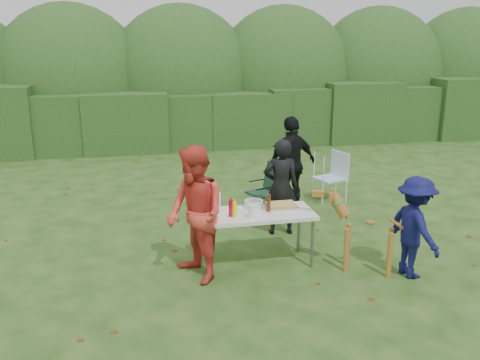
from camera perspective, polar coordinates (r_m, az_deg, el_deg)
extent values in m
plane|color=#1E4211|center=(6.93, 1.71, -9.96)|extent=(80.00, 80.00, 0.00)
cube|color=#23471C|center=(14.31, -5.84, 7.02)|extent=(22.00, 1.40, 1.70)
ellipsoid|color=#3D6628|center=(15.80, -6.56, 10.56)|extent=(20.00, 2.60, 3.20)
cube|color=silver|center=(6.84, 2.04, -3.84)|extent=(1.50, 0.70, 0.05)
cylinder|color=slate|center=(6.59, -3.21, -8.08)|extent=(0.04, 0.04, 0.69)
cylinder|color=slate|center=(6.91, 8.10, -7.07)|extent=(0.04, 0.04, 0.69)
cylinder|color=slate|center=(7.11, -3.90, -6.29)|extent=(0.04, 0.04, 0.69)
cylinder|color=slate|center=(7.40, 6.63, -5.44)|extent=(0.04, 0.04, 0.69)
imported|color=black|center=(7.91, 4.60, -0.79)|extent=(0.59, 0.42, 1.52)
imported|color=red|center=(6.36, -5.03, -3.91)|extent=(0.92, 1.03, 1.74)
imported|color=black|center=(8.96, 5.81, 1.76)|extent=(1.08, 0.73, 1.70)
imported|color=#0D0F4A|center=(6.88, 19.01, -5.04)|extent=(0.61, 0.92, 1.34)
cube|color=#B7B7BA|center=(7.05, 4.63, -2.98)|extent=(0.45, 0.30, 0.02)
cube|color=tan|center=(7.04, 4.63, -2.76)|extent=(0.40, 0.26, 0.04)
cylinder|color=#F1F700|center=(6.63, -0.62, -3.32)|extent=(0.06, 0.06, 0.20)
cylinder|color=#BB0226|center=(6.64, -1.02, -3.21)|extent=(0.06, 0.06, 0.22)
cylinder|color=#47230F|center=(6.83, 3.23, -2.59)|extent=(0.06, 0.06, 0.24)
cylinder|color=white|center=(6.84, -2.68, -2.48)|extent=(0.12, 0.12, 0.26)
cylinder|color=white|center=(6.58, 1.26, -3.58)|extent=(0.08, 0.08, 0.18)
cylinder|color=silver|center=(7.01, 1.56, -2.69)|extent=(0.26, 0.26, 0.10)
cylinder|color=white|center=(6.65, -2.38, -3.96)|extent=(0.24, 0.24, 0.05)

